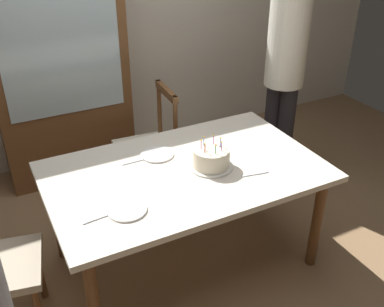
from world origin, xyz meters
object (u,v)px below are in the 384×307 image
at_px(plate_near_celebrant, 127,210).
at_px(plate_far_side, 157,154).
at_px(birthday_cake, 211,158).
at_px(china_cabinet, 59,73).
at_px(dining_table, 185,180).
at_px(person_guest, 285,65).
at_px(chair_spindle_back, 149,148).

height_order(plate_near_celebrant, plate_far_side, same).
height_order(birthday_cake, china_cabinet, china_cabinet).
bearing_deg(plate_near_celebrant, plate_far_side, 51.16).
height_order(dining_table, plate_near_celebrant, plate_near_celebrant).
bearing_deg(dining_table, birthday_cake, -18.03).
height_order(birthday_cake, person_guest, person_guest).
xyz_separation_m(dining_table, chair_spindle_back, (0.09, 0.85, -0.21)).
bearing_deg(plate_near_celebrant, dining_table, 26.93).
relative_size(dining_table, plate_far_side, 7.83).
relative_size(dining_table, plate_near_celebrant, 7.83).
bearing_deg(person_guest, chair_spindle_back, 168.24).
relative_size(plate_near_celebrant, chair_spindle_back, 0.23).
relative_size(plate_far_side, china_cabinet, 0.12).
bearing_deg(birthday_cake, person_guest, 32.35).
xyz_separation_m(plate_near_celebrant, person_guest, (1.69, 0.86, 0.30)).
xyz_separation_m(dining_table, china_cabinet, (-0.40, 1.56, 0.28)).
bearing_deg(chair_spindle_back, person_guest, -11.76).
distance_m(chair_spindle_back, person_guest, 1.30).
xyz_separation_m(birthday_cake, plate_near_celebrant, (-0.63, -0.19, -0.06)).
height_order(plate_far_side, person_guest, person_guest).
distance_m(plate_near_celebrant, plate_far_side, 0.62).
relative_size(dining_table, china_cabinet, 0.91).
bearing_deg(plate_far_side, dining_table, -70.31).
xyz_separation_m(dining_table, plate_far_side, (-0.09, 0.24, 0.09)).
relative_size(plate_near_celebrant, china_cabinet, 0.12).
xyz_separation_m(plate_near_celebrant, china_cabinet, (0.07, 1.80, 0.20)).
bearing_deg(plate_far_side, china_cabinet, 103.47).
bearing_deg(person_guest, china_cabinet, 149.86).
distance_m(plate_near_celebrant, person_guest, 1.92).
relative_size(plate_far_side, chair_spindle_back, 0.23).
xyz_separation_m(plate_near_celebrant, chair_spindle_back, (0.56, 1.09, -0.30)).
bearing_deg(dining_table, person_guest, 26.94).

